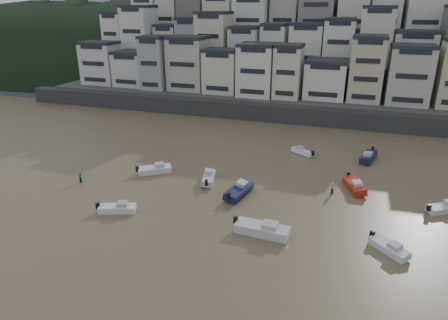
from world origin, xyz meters
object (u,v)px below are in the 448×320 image
(boat_c, at_px, (239,190))
(boat_k, at_px, (155,168))
(boat_d, at_px, (445,207))
(boat_i, at_px, (369,156))
(person_blue, at_px, (80,177))
(boat_b, at_px, (389,246))
(boat_j, at_px, (117,207))
(boat_a, at_px, (262,227))
(boat_f, at_px, (209,177))
(person_pink, at_px, (332,188))
(boat_e, at_px, (355,184))
(boat_h, at_px, (303,151))

(boat_c, distance_m, boat_k, 14.47)
(boat_c, height_order, boat_d, boat_c)
(boat_c, xyz_separation_m, boat_i, (16.41, 18.82, -0.04))
(boat_d, relative_size, person_blue, 2.81)
(boat_b, height_order, boat_j, boat_j)
(boat_a, height_order, boat_b, boat_a)
(boat_f, height_order, person_pink, person_pink)
(boat_b, xyz_separation_m, boat_f, (-23.53, 10.55, 0.08))
(boat_d, distance_m, boat_k, 39.18)
(boat_b, xyz_separation_m, boat_e, (-3.69, 14.26, 0.13))
(boat_h, xyz_separation_m, boat_k, (-19.99, -14.97, 0.12))
(boat_e, relative_size, person_blue, 3.28)
(boat_i, xyz_separation_m, boat_j, (-29.22, -27.81, -0.13))
(boat_a, height_order, boat_d, boat_a)
(boat_c, relative_size, boat_e, 1.07)
(boat_h, height_order, boat_i, boat_i)
(boat_h, distance_m, boat_j, 33.02)
(boat_j, bearing_deg, boat_a, -17.92)
(person_pink, bearing_deg, boat_j, -151.40)
(boat_d, bearing_deg, person_blue, 155.32)
(boat_k, bearing_deg, boat_d, -35.42)
(boat_f, height_order, boat_h, boat_f)
(boat_j, bearing_deg, boat_e, 10.08)
(boat_e, height_order, boat_j, boat_e)
(boat_d, distance_m, boat_h, 24.17)
(boat_a, relative_size, boat_k, 1.21)
(boat_b, height_order, boat_c, boat_c)
(boat_i, bearing_deg, person_pink, -4.98)
(boat_k, xyz_separation_m, person_blue, (-8.44, -6.32, 0.13))
(boat_d, height_order, boat_f, boat_f)
(boat_c, bearing_deg, boat_a, -137.54)
(boat_b, distance_m, boat_j, 31.02)
(boat_e, xyz_separation_m, boat_i, (1.92, 12.20, 0.01))
(boat_h, distance_m, boat_k, 24.98)
(boat_b, xyz_separation_m, boat_k, (-32.28, 10.90, 0.09))
(boat_a, xyz_separation_m, boat_i, (11.31, 27.26, -0.10))
(boat_h, bearing_deg, boat_c, 104.56)
(boat_e, bearing_deg, boat_j, -80.56)
(boat_d, xyz_separation_m, boat_i, (-8.67, 15.29, 0.13))
(boat_c, xyz_separation_m, boat_d, (25.08, 3.53, -0.17))
(boat_f, xyz_separation_m, boat_k, (-8.75, 0.35, 0.01))
(boat_k, bearing_deg, person_blue, -178.98)
(boat_c, distance_m, boat_e, 15.93)
(boat_c, relative_size, boat_f, 1.14)
(boat_k, bearing_deg, boat_f, -38.11)
(boat_j, xyz_separation_m, boat_k, (-1.29, 12.25, 0.07))
(boat_j, height_order, boat_k, boat_k)
(boat_e, bearing_deg, boat_h, -163.79)
(boat_d, height_order, boat_k, boat_k)
(boat_b, bearing_deg, boat_d, 101.78)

